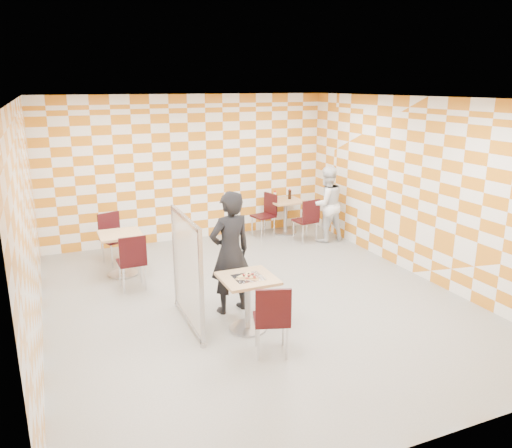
{
  "coord_description": "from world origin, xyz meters",
  "views": [
    {
      "loc": [
        -2.73,
        -6.47,
        3.18
      ],
      "look_at": [
        0.1,
        0.2,
        1.15
      ],
      "focal_mm": 35.0,
      "sensor_mm": 36.0,
      "label": 1
    }
  ],
  "objects_px": {
    "second_table": "(286,211)",
    "chair_main_front": "(272,316)",
    "main_table": "(248,294)",
    "chair_second_front": "(308,217)",
    "sport_bottle": "(275,196)",
    "man_dark": "(230,253)",
    "chair_second_side": "(267,211)",
    "soda_bottle": "(290,194)",
    "chair_empty_far": "(112,234)",
    "chair_empty_near": "(132,258)",
    "partition": "(187,271)",
    "man_white": "(326,204)",
    "empty_table": "(121,247)"
  },
  "relations": [
    {
      "from": "chair_second_side",
      "to": "chair_second_front",
      "type": "bearing_deg",
      "value": -54.26
    },
    {
      "from": "chair_main_front",
      "to": "chair_second_side",
      "type": "xyz_separation_m",
      "value": [
        2.01,
        4.63,
        0.0
      ]
    },
    {
      "from": "chair_empty_far",
      "to": "second_table",
      "type": "bearing_deg",
      "value": 6.59
    },
    {
      "from": "second_table",
      "to": "empty_table",
      "type": "xyz_separation_m",
      "value": [
        -3.71,
        -1.17,
        0.0
      ]
    },
    {
      "from": "empty_table",
      "to": "man_white",
      "type": "relative_size",
      "value": 0.47
    },
    {
      "from": "partition",
      "to": "soda_bottle",
      "type": "bearing_deg",
      "value": 46.77
    },
    {
      "from": "main_table",
      "to": "second_table",
      "type": "distance_m",
      "value": 4.58
    },
    {
      "from": "soda_bottle",
      "to": "partition",
      "type": "bearing_deg",
      "value": -133.23
    },
    {
      "from": "main_table",
      "to": "chair_second_front",
      "type": "bearing_deg",
      "value": 49.88
    },
    {
      "from": "chair_second_front",
      "to": "soda_bottle",
      "type": "height_order",
      "value": "soda_bottle"
    },
    {
      "from": "chair_empty_near",
      "to": "partition",
      "type": "bearing_deg",
      "value": -72.19
    },
    {
      "from": "chair_second_side",
      "to": "main_table",
      "type": "bearing_deg",
      "value": -117.45
    },
    {
      "from": "chair_main_front",
      "to": "partition",
      "type": "xyz_separation_m",
      "value": [
        -0.7,
        1.2,
        0.25
      ]
    },
    {
      "from": "chair_second_front",
      "to": "partition",
      "type": "xyz_separation_m",
      "value": [
        -3.28,
        -2.63,
        0.25
      ]
    },
    {
      "from": "empty_table",
      "to": "man_dark",
      "type": "height_order",
      "value": "man_dark"
    },
    {
      "from": "chair_empty_near",
      "to": "man_dark",
      "type": "xyz_separation_m",
      "value": [
        1.17,
        -1.29,
        0.34
      ]
    },
    {
      "from": "sport_bottle",
      "to": "soda_bottle",
      "type": "relative_size",
      "value": 0.87
    },
    {
      "from": "chair_main_front",
      "to": "chair_second_front",
      "type": "bearing_deg",
      "value": 56.04
    },
    {
      "from": "main_table",
      "to": "man_white",
      "type": "relative_size",
      "value": 0.47
    },
    {
      "from": "chair_empty_near",
      "to": "empty_table",
      "type": "bearing_deg",
      "value": 94.52
    },
    {
      "from": "chair_empty_near",
      "to": "sport_bottle",
      "type": "height_order",
      "value": "sport_bottle"
    },
    {
      "from": "chair_empty_near",
      "to": "man_white",
      "type": "distance_m",
      "value": 4.32
    },
    {
      "from": "chair_second_side",
      "to": "man_white",
      "type": "xyz_separation_m",
      "value": [
        0.98,
        -0.83,
        0.25
      ]
    },
    {
      "from": "chair_empty_near",
      "to": "partition",
      "type": "height_order",
      "value": "partition"
    },
    {
      "from": "chair_second_side",
      "to": "man_white",
      "type": "distance_m",
      "value": 1.31
    },
    {
      "from": "second_table",
      "to": "chair_second_side",
      "type": "xyz_separation_m",
      "value": [
        -0.46,
        -0.0,
        0.04
      ]
    },
    {
      "from": "main_table",
      "to": "chair_empty_far",
      "type": "relative_size",
      "value": 0.81
    },
    {
      "from": "second_table",
      "to": "chair_main_front",
      "type": "relative_size",
      "value": 0.81
    },
    {
      "from": "partition",
      "to": "sport_bottle",
      "type": "height_order",
      "value": "partition"
    },
    {
      "from": "partition",
      "to": "sport_bottle",
      "type": "bearing_deg",
      "value": 50.35
    },
    {
      "from": "main_table",
      "to": "second_table",
      "type": "relative_size",
      "value": 1.0
    },
    {
      "from": "second_table",
      "to": "chair_empty_far",
      "type": "distance_m",
      "value": 3.78
    },
    {
      "from": "second_table",
      "to": "chair_empty_near",
      "type": "relative_size",
      "value": 0.81
    },
    {
      "from": "main_table",
      "to": "empty_table",
      "type": "distance_m",
      "value": 2.97
    },
    {
      "from": "partition",
      "to": "man_white",
      "type": "bearing_deg",
      "value": 35.23
    },
    {
      "from": "chair_second_side",
      "to": "soda_bottle",
      "type": "distance_m",
      "value": 0.66
    },
    {
      "from": "soda_bottle",
      "to": "chair_empty_near",
      "type": "bearing_deg",
      "value": -152.14
    },
    {
      "from": "empty_table",
      "to": "chair_empty_near",
      "type": "bearing_deg",
      "value": -85.48
    },
    {
      "from": "sport_bottle",
      "to": "partition",
      "type": "bearing_deg",
      "value": -129.65
    },
    {
      "from": "second_table",
      "to": "partition",
      "type": "bearing_deg",
      "value": -132.6
    },
    {
      "from": "partition",
      "to": "man_white",
      "type": "xyz_separation_m",
      "value": [
        3.69,
        2.6,
        0.0
      ]
    },
    {
      "from": "second_table",
      "to": "soda_bottle",
      "type": "height_order",
      "value": "soda_bottle"
    },
    {
      "from": "main_table",
      "to": "chair_empty_near",
      "type": "relative_size",
      "value": 0.81
    },
    {
      "from": "soda_bottle",
      "to": "man_white",
      "type": "bearing_deg",
      "value": -65.78
    },
    {
      "from": "chair_second_side",
      "to": "chair_empty_far",
      "type": "distance_m",
      "value": 3.32
    },
    {
      "from": "chair_main_front",
      "to": "man_white",
      "type": "relative_size",
      "value": 0.58
    },
    {
      "from": "second_table",
      "to": "man_dark",
      "type": "xyz_separation_m",
      "value": [
        -2.47,
        -3.23,
        0.38
      ]
    },
    {
      "from": "second_table",
      "to": "chair_second_side",
      "type": "bearing_deg",
      "value": -179.44
    },
    {
      "from": "chair_main_front",
      "to": "soda_bottle",
      "type": "height_order",
      "value": "soda_bottle"
    },
    {
      "from": "sport_bottle",
      "to": "man_dark",
      "type": "bearing_deg",
      "value": -124.05
    }
  ]
}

